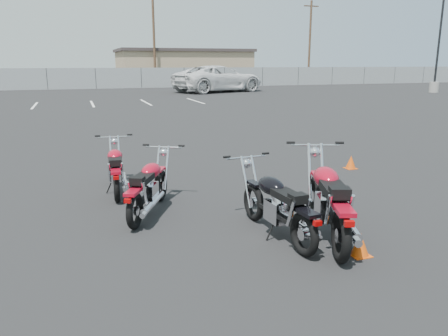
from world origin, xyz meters
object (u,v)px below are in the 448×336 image
object	(u,v)px
motorcycle_third_red	(149,187)
motorcycle_second_black	(277,205)
white_van	(219,71)
motorcycle_rear_red	(329,201)
motorcycle_front_red	(116,169)

from	to	relation	value
motorcycle_third_red	motorcycle_second_black	bearing A→B (deg)	-44.70
motorcycle_second_black	white_van	xyz separation A→B (m)	(8.48, 28.31, 1.18)
motorcycle_second_black	white_van	distance (m)	29.57
motorcycle_rear_red	motorcycle_third_red	bearing A→B (deg)	141.41
motorcycle_second_black	motorcycle_third_red	world-z (taller)	motorcycle_second_black
motorcycle_second_black	motorcycle_rear_red	distance (m)	0.68
motorcycle_third_red	motorcycle_rear_red	world-z (taller)	motorcycle_rear_red
white_van	motorcycle_front_red	bearing A→B (deg)	139.38
motorcycle_front_red	motorcycle_third_red	xyz separation A→B (m)	(0.36, -1.38, 0.01)
motorcycle_front_red	motorcycle_rear_red	bearing A→B (deg)	-51.17
motorcycle_front_red	white_van	distance (m)	27.51
white_van	motorcycle_third_red	bearing A→B (deg)	141.08
motorcycle_front_red	white_van	world-z (taller)	white_van
motorcycle_front_red	motorcycle_second_black	world-z (taller)	motorcycle_second_black
motorcycle_third_red	motorcycle_rear_red	bearing A→B (deg)	-38.59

